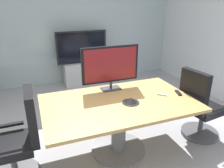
# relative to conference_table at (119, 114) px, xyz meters

# --- Properties ---
(ground_plane) EXTENTS (6.79, 6.79, 0.00)m
(ground_plane) POSITION_rel_conference_table_xyz_m (-0.03, 0.16, -0.57)
(ground_plane) COLOR #99999E
(wall_back_glass_partition) EXTENTS (5.42, 0.10, 2.89)m
(wall_back_glass_partition) POSITION_rel_conference_table_xyz_m (-0.03, 3.05, 0.87)
(wall_back_glass_partition) COLOR #9EB2B7
(wall_back_glass_partition) RESTS_ON ground
(conference_table) EXTENTS (1.95, 1.20, 0.76)m
(conference_table) POSITION_rel_conference_table_xyz_m (0.00, 0.00, 0.00)
(conference_table) COLOR #B2894C
(conference_table) RESTS_ON ground
(office_chair_left) EXTENTS (0.60, 0.57, 1.09)m
(office_chair_left) POSITION_rel_conference_table_xyz_m (-1.24, -0.05, -0.12)
(office_chair_left) COLOR #4C4C51
(office_chair_left) RESTS_ON ground
(office_chair_right) EXTENTS (0.62, 0.60, 1.09)m
(office_chair_right) POSITION_rel_conference_table_xyz_m (1.24, -0.13, -0.12)
(office_chair_right) COLOR #4C4C51
(office_chair_right) RESTS_ON ground
(tv_monitor) EXTENTS (0.84, 0.18, 0.64)m
(tv_monitor) POSITION_rel_conference_table_xyz_m (0.05, 0.43, 0.55)
(tv_monitor) COLOR #333338
(tv_monitor) RESTS_ON conference_table
(wall_display_unit) EXTENTS (1.20, 0.36, 1.31)m
(wall_display_unit) POSITION_rel_conference_table_xyz_m (0.16, 2.70, -0.13)
(wall_display_unit) COLOR #B7BABC
(wall_display_unit) RESTS_ON ground
(conference_phone) EXTENTS (0.22, 0.22, 0.07)m
(conference_phone) POSITION_rel_conference_table_xyz_m (0.13, -0.09, 0.22)
(conference_phone) COLOR black
(conference_phone) RESTS_ON conference_table
(remote_control) EXTENTS (0.10, 0.18, 0.02)m
(remote_control) POSITION_rel_conference_table_xyz_m (0.88, -0.06, 0.20)
(remote_control) COLOR black
(remote_control) RESTS_ON conference_table
(whiteboard_marker) EXTENTS (0.11, 0.11, 0.02)m
(whiteboard_marker) POSITION_rel_conference_table_xyz_m (0.63, -0.04, 0.20)
(whiteboard_marker) COLOR silver
(whiteboard_marker) RESTS_ON conference_table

